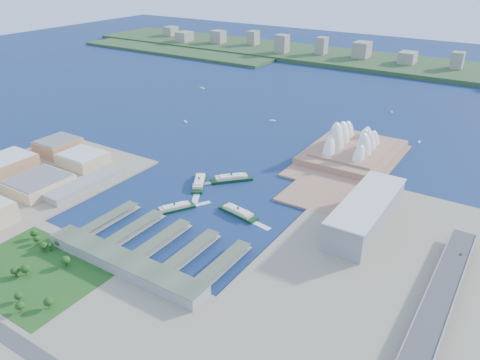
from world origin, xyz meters
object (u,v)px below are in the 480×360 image
Objects in this scene: ferry_a at (199,181)px; car_c at (461,254)px; ferry_b at (231,177)px; ferry_d at (238,211)px; opera_house at (354,138)px; ferry_c at (175,207)px; toaster_building at (366,213)px.

car_c is at bearing -31.72° from ferry_a.
ferry_a is 14.72× the size of car_c.
ferry_b is 97.26m from ferry_d.
ferry_a is at bearing -124.37° from opera_house.
ferry_c is 13.11× the size of car_c.
opera_house is 260.88m from ferry_a.
opera_house is 214.44m from ferry_b.
ferry_c is at bearing -168.04° from car_c.
ferry_a is 0.98× the size of ferry_b.
car_c reaches higher than ferry_d.
toaster_building is 2.60× the size of ferry_a.
opera_house is at bearing 114.23° from toaster_building.
toaster_building reaches higher than ferry_b.
toaster_building is 38.31× the size of car_c.
car_c reaches higher than ferry_c.
ferry_c is at bearing -157.69° from toaster_building.
car_c is at bearing 36.16° from ferry_b.
ferry_d is (-144.27, -54.99, -15.18)m from toaster_building.
toaster_building is 155.14m from ferry_d.
opera_house is 3.02× the size of ferry_a.
opera_house is 3.20× the size of ferry_d.
opera_house reaches higher than ferry_c.
car_c is (199.00, -220.27, -16.56)m from opera_house.
car_c reaches higher than ferry_a.
car_c is (327.43, 69.34, 10.42)m from ferry_c.
ferry_c is (18.08, -75.37, -0.62)m from ferry_a.
toaster_building is 2.54× the size of ferry_b.
ferry_a is 345.70m from car_c.
ferry_b is 1.08× the size of ferry_d.
ferry_b reaches higher than ferry_c.
ferry_d is (-54.27, -254.99, -26.68)m from opera_house.
car_c is at bearing -10.54° from toaster_building.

